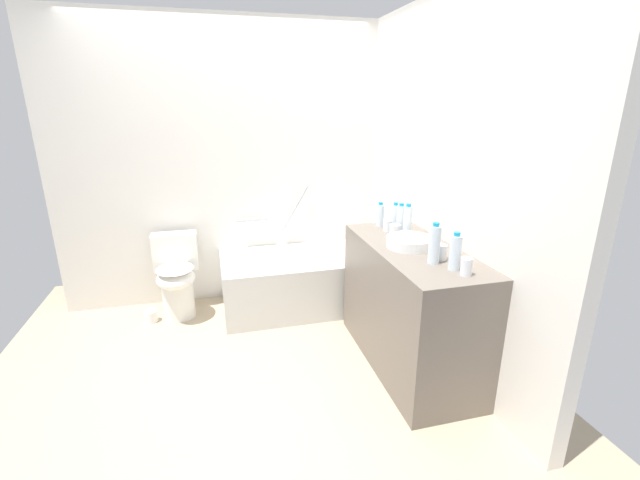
{
  "coord_description": "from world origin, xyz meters",
  "views": [
    {
      "loc": [
        -0.21,
        -2.74,
        1.81
      ],
      "look_at": [
        0.54,
        0.14,
        0.85
      ],
      "focal_mm": 23.74,
      "sensor_mm": 36.0,
      "label": 1
    }
  ],
  "objects_px": {
    "sink_basin": "(409,242)",
    "toilet": "(177,277)",
    "sink_faucet": "(433,240)",
    "water_bottle_2": "(434,244)",
    "bathtub": "(303,279)",
    "drinking_glass_3": "(388,225)",
    "drinking_glass_1": "(395,230)",
    "drinking_glass_2": "(466,267)",
    "water_bottle_3": "(401,218)",
    "water_bottle_1": "(408,221)",
    "water_bottle_0": "(380,215)",
    "water_bottle_5": "(455,252)",
    "water_bottle_4": "(395,216)",
    "drinking_glass_0": "(441,252)",
    "toilet_paper_roll": "(151,316)"
  },
  "relations": [
    {
      "from": "drinking_glass_1",
      "to": "drinking_glass_2",
      "type": "height_order",
      "value": "drinking_glass_2"
    },
    {
      "from": "toilet",
      "to": "drinking_glass_3",
      "type": "xyz_separation_m",
      "value": [
        1.63,
        -0.78,
        0.57
      ]
    },
    {
      "from": "water_bottle_1",
      "to": "water_bottle_3",
      "type": "xyz_separation_m",
      "value": [
        0.0,
        0.11,
        -0.01
      ]
    },
    {
      "from": "toilet",
      "to": "water_bottle_5",
      "type": "bearing_deg",
      "value": 45.78
    },
    {
      "from": "sink_basin",
      "to": "water_bottle_0",
      "type": "relative_size",
      "value": 1.61
    },
    {
      "from": "bathtub",
      "to": "drinking_glass_3",
      "type": "height_order",
      "value": "bathtub"
    },
    {
      "from": "sink_faucet",
      "to": "drinking_glass_2",
      "type": "relative_size",
      "value": 1.49
    },
    {
      "from": "water_bottle_0",
      "to": "water_bottle_4",
      "type": "distance_m",
      "value": 0.13
    },
    {
      "from": "water_bottle_1",
      "to": "drinking_glass_2",
      "type": "xyz_separation_m",
      "value": [
        -0.01,
        -0.77,
        -0.06
      ]
    },
    {
      "from": "drinking_glass_0",
      "to": "toilet",
      "type": "bearing_deg",
      "value": 139.55
    },
    {
      "from": "toilet",
      "to": "sink_basin",
      "type": "relative_size",
      "value": 2.39
    },
    {
      "from": "water_bottle_1",
      "to": "water_bottle_4",
      "type": "xyz_separation_m",
      "value": [
        -0.0,
        0.21,
        -0.02
      ]
    },
    {
      "from": "sink_basin",
      "to": "water_bottle_3",
      "type": "xyz_separation_m",
      "value": [
        0.1,
        0.35,
        0.07
      ]
    },
    {
      "from": "water_bottle_5",
      "to": "drinking_glass_2",
      "type": "height_order",
      "value": "water_bottle_5"
    },
    {
      "from": "water_bottle_2",
      "to": "water_bottle_5",
      "type": "relative_size",
      "value": 1.12
    },
    {
      "from": "sink_faucet",
      "to": "water_bottle_5",
      "type": "xyz_separation_m",
      "value": [
        -0.11,
        -0.44,
        0.07
      ]
    },
    {
      "from": "drinking_glass_2",
      "to": "toilet",
      "type": "bearing_deg",
      "value": 134.97
    },
    {
      "from": "sink_faucet",
      "to": "water_bottle_5",
      "type": "height_order",
      "value": "water_bottle_5"
    },
    {
      "from": "toilet",
      "to": "water_bottle_1",
      "type": "relative_size",
      "value": 3.05
    },
    {
      "from": "water_bottle_1",
      "to": "water_bottle_2",
      "type": "height_order",
      "value": "water_bottle_2"
    },
    {
      "from": "toilet",
      "to": "drinking_glass_2",
      "type": "height_order",
      "value": "drinking_glass_2"
    },
    {
      "from": "drinking_glass_0",
      "to": "drinking_glass_2",
      "type": "distance_m",
      "value": 0.26
    },
    {
      "from": "water_bottle_2",
      "to": "drinking_glass_1",
      "type": "relative_size",
      "value": 3.25
    },
    {
      "from": "water_bottle_5",
      "to": "toilet_paper_roll",
      "type": "relative_size",
      "value": 2.06
    },
    {
      "from": "sink_basin",
      "to": "drinking_glass_2",
      "type": "distance_m",
      "value": 0.54
    },
    {
      "from": "sink_faucet",
      "to": "water_bottle_2",
      "type": "distance_m",
      "value": 0.37
    },
    {
      "from": "water_bottle_4",
      "to": "drinking_glass_2",
      "type": "distance_m",
      "value": 0.98
    },
    {
      "from": "water_bottle_1",
      "to": "water_bottle_5",
      "type": "xyz_separation_m",
      "value": [
        -0.03,
        -0.67,
        -0.01
      ]
    },
    {
      "from": "water_bottle_0",
      "to": "water_bottle_2",
      "type": "distance_m",
      "value": 0.85
    },
    {
      "from": "bathtub",
      "to": "water_bottle_0",
      "type": "bearing_deg",
      "value": -46.31
    },
    {
      "from": "water_bottle_1",
      "to": "drinking_glass_3",
      "type": "height_order",
      "value": "water_bottle_1"
    },
    {
      "from": "water_bottle_1",
      "to": "water_bottle_3",
      "type": "bearing_deg",
      "value": 89.55
    },
    {
      "from": "water_bottle_3",
      "to": "toilet",
      "type": "bearing_deg",
      "value": 154.31
    },
    {
      "from": "toilet",
      "to": "water_bottle_3",
      "type": "distance_m",
      "value": 2.0
    },
    {
      "from": "water_bottle_2",
      "to": "drinking_glass_2",
      "type": "xyz_separation_m",
      "value": [
        0.08,
        -0.22,
        -0.07
      ]
    },
    {
      "from": "water_bottle_4",
      "to": "drinking_glass_3",
      "type": "height_order",
      "value": "water_bottle_4"
    },
    {
      "from": "sink_faucet",
      "to": "water_bottle_4",
      "type": "relative_size",
      "value": 0.75
    },
    {
      "from": "water_bottle_5",
      "to": "drinking_glass_3",
      "type": "height_order",
      "value": "water_bottle_5"
    },
    {
      "from": "water_bottle_5",
      "to": "drinking_glass_0",
      "type": "xyz_separation_m",
      "value": [
        0.01,
        0.17,
        -0.06
      ]
    },
    {
      "from": "sink_faucet",
      "to": "water_bottle_0",
      "type": "bearing_deg",
      "value": 107.23
    },
    {
      "from": "sink_faucet",
      "to": "water_bottle_0",
      "type": "relative_size",
      "value": 0.8
    },
    {
      "from": "water_bottle_0",
      "to": "water_bottle_2",
      "type": "height_order",
      "value": "water_bottle_2"
    },
    {
      "from": "drinking_glass_3",
      "to": "water_bottle_5",
      "type": "bearing_deg",
      "value": -86.01
    },
    {
      "from": "sink_basin",
      "to": "toilet",
      "type": "bearing_deg",
      "value": 143.92
    },
    {
      "from": "drinking_glass_3",
      "to": "toilet_paper_roll",
      "type": "distance_m",
      "value": 2.18
    },
    {
      "from": "bathtub",
      "to": "water_bottle_4",
      "type": "xyz_separation_m",
      "value": [
        0.6,
        -0.63,
        0.72
      ]
    },
    {
      "from": "sink_basin",
      "to": "drinking_glass_3",
      "type": "height_order",
      "value": "drinking_glass_3"
    },
    {
      "from": "sink_faucet",
      "to": "water_bottle_2",
      "type": "bearing_deg",
      "value": -118.89
    },
    {
      "from": "sink_faucet",
      "to": "drinking_glass_2",
      "type": "height_order",
      "value": "drinking_glass_2"
    },
    {
      "from": "sink_basin",
      "to": "drinking_glass_0",
      "type": "xyz_separation_m",
      "value": [
        0.08,
        -0.27,
        0.01
      ]
    }
  ]
}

